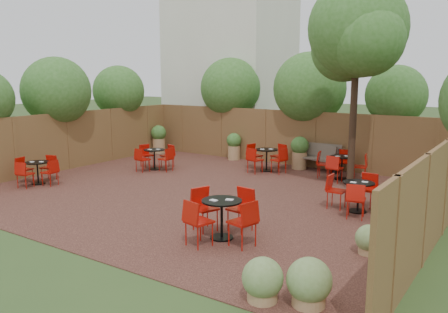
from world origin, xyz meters
The scene contains 13 objects.
ground centered at (0.00, 0.00, 0.00)m, with size 80.00×80.00×0.00m, color #354F23.
courtyard_paving centered at (0.00, 0.00, 0.01)m, with size 12.00×10.00×0.02m, color #331B14.
fence_back centered at (0.00, 5.00, 1.00)m, with size 12.00×0.08×2.00m, color brown.
fence_left centered at (-6.00, 0.00, 1.00)m, with size 0.08×10.00×2.00m, color brown.
fence_right centered at (6.00, 0.00, 1.00)m, with size 0.08×10.00×2.00m, color brown.
neighbour_building centered at (-4.50, 8.00, 4.00)m, with size 5.00×4.00×8.00m, color silver.
overhang_foliage centered at (-1.31, 3.27, 2.70)m, with size 15.45×10.34×2.62m.
courtyard_tree centered at (3.10, 2.72, 4.36)m, with size 2.84×2.75×5.88m.
park_bench_left centered at (1.25, 4.62, 0.47)m, with size 1.45×0.63×0.87m.
park_bench_right centered at (1.35, 4.63, 0.50)m, with size 1.52×0.52×0.93m.
bistro_tables centered at (0.44, 0.71, 0.45)m, with size 10.44×8.16×0.93m.
planters centered at (-0.81, 3.77, 0.61)m, with size 11.68×4.09×1.16m.
low_shrubs centered at (4.78, -3.99, 0.34)m, with size 1.31×3.25×0.72m.
Camera 1 is at (7.45, -10.26, 3.33)m, focal length 37.36 mm.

